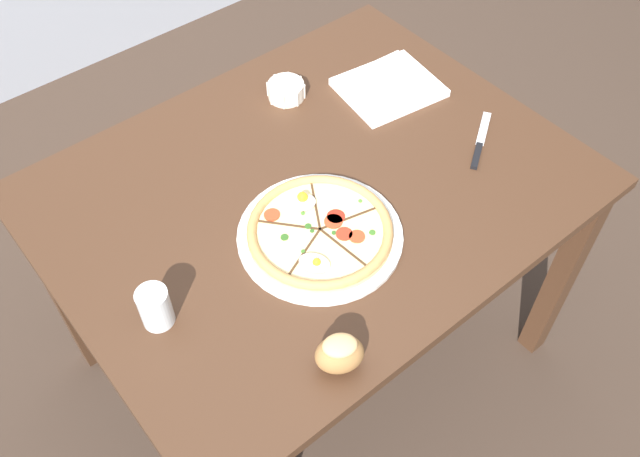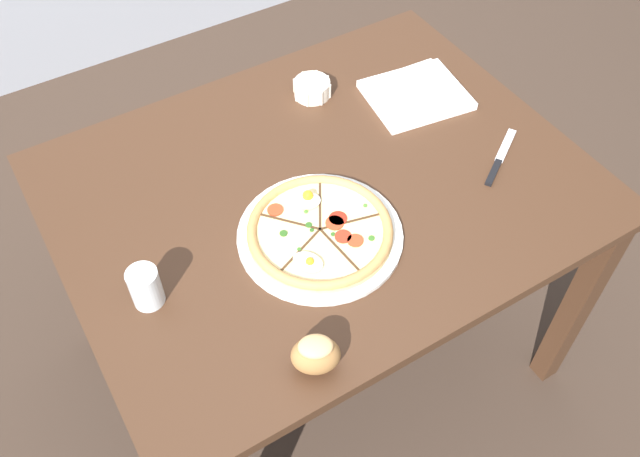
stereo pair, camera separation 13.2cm
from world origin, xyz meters
The scene contains 8 objects.
ground_plane centered at (0.00, 0.00, 0.00)m, with size 12.00×12.00×0.00m, color #3D2D23.
dining_table centered at (0.00, 0.00, 0.67)m, with size 1.22×0.96×0.78m.
pizza centered at (-0.09, -0.14, 0.79)m, with size 0.37×0.37×0.05m.
ramekin_bowl centered at (0.15, 0.29, 0.80)m, with size 0.10×0.10×0.04m.
napkin_folded centered at (0.38, 0.14, 0.79)m, with size 0.27×0.24×0.04m.
bread_piece_near centered at (-0.26, -0.40, 0.82)m, with size 0.12×0.11×0.08m.
knife_main centered at (0.42, -0.15, 0.78)m, with size 0.19×0.13×0.01m.
water_glass centered at (-0.47, -0.10, 0.82)m, with size 0.06×0.06×0.09m.
Camera 1 is at (-0.68, -0.86, 1.94)m, focal length 38.00 mm.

